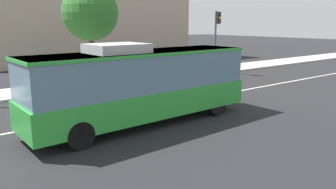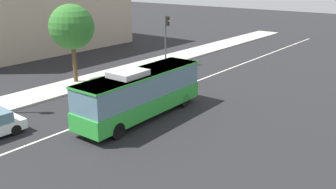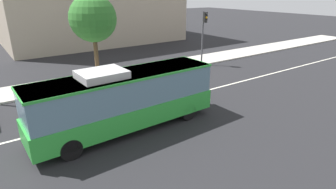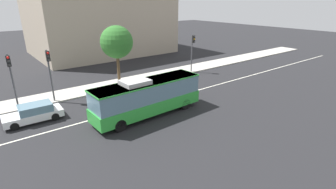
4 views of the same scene
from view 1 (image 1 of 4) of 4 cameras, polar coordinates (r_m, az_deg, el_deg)
ground_plane at (r=16.71m, az=-4.37°, el=-2.47°), size 160.00×160.00×0.00m
sidewalk_kerb at (r=23.14m, az=-14.42°, el=1.50°), size 80.00×3.44×0.14m
lane_centre_line at (r=16.71m, az=-4.37°, el=-2.45°), size 76.00×0.16×0.01m
transit_bus at (r=13.90m, az=-4.45°, el=2.15°), size 10.08×2.82×3.46m
traffic_light_near_corner at (r=27.91m, az=8.45°, el=10.76°), size 0.33×0.62×5.20m
street_tree_kerbside_left at (r=23.74m, az=-13.32°, el=13.56°), size 3.82×3.82×6.84m
office_block_background at (r=44.49m, az=-16.39°, el=15.10°), size 23.78×18.29×13.60m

